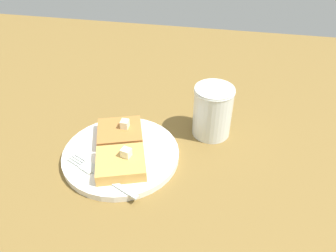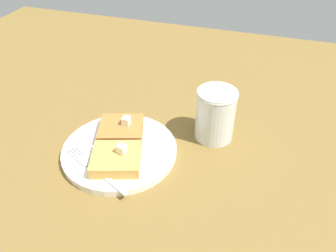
{
  "view_description": "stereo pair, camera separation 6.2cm",
  "coord_description": "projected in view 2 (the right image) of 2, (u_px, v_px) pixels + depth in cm",
  "views": [
    {
      "loc": [
        47.53,
        27.56,
        44.74
      ],
      "look_at": [
        -0.64,
        18.25,
        6.9
      ],
      "focal_mm": 35.0,
      "sensor_mm": 36.0,
      "label": 1
    },
    {
      "loc": [
        45.97,
        33.55,
        44.74
      ],
      "look_at": [
        -0.64,
        18.25,
        6.9
      ],
      "focal_mm": 35.0,
      "sensor_mm": 36.0,
      "label": 2
    }
  ],
  "objects": [
    {
      "name": "table_surface",
      "position": [
        86.0,
        133.0,
        0.69
      ],
      "size": [
        126.64,
        126.64,
        2.4
      ],
      "primitive_type": "cube",
      "color": "brown",
      "rests_on": "ground"
    },
    {
      "name": "butter_pat_secondary",
      "position": [
        122.0,
        149.0,
        0.57
      ],
      "size": [
        1.79,
        1.9,
        1.59
      ],
      "primitive_type": "cube",
      "rotation": [
        0.0,
        0.0,
        1.31
      ],
      "color": "#F1F0C6",
      "rests_on": "toast_slice_middle"
    },
    {
      "name": "butter_pat_primary",
      "position": [
        126.0,
        121.0,
        0.64
      ],
      "size": [
        1.6,
        1.44,
        1.59
      ],
      "primitive_type": "cube",
      "rotation": [
        0.0,
        0.0,
        3.13
      ],
      "color": "#F6EEC9",
      "rests_on": "toast_slice_left"
    },
    {
      "name": "toast_slice_left",
      "position": [
        121.0,
        130.0,
        0.65
      ],
      "size": [
        10.17,
        10.54,
        2.16
      ],
      "primitive_type": "cube",
      "rotation": [
        0.0,
        0.0,
        0.33
      ],
      "color": "#AD6F34",
      "rests_on": "plate"
    },
    {
      "name": "fork",
      "position": [
        93.0,
        167.0,
        0.58
      ],
      "size": [
        8.3,
        15.01,
        0.36
      ],
      "color": "silver",
      "rests_on": "plate"
    },
    {
      "name": "plate",
      "position": [
        120.0,
        150.0,
        0.62
      ],
      "size": [
        21.69,
        21.69,
        1.29
      ],
      "color": "white",
      "rests_on": "table_surface"
    },
    {
      "name": "syrup_jar",
      "position": [
        215.0,
        116.0,
        0.64
      ],
      "size": [
        7.85,
        7.85,
        10.51
      ],
      "color": "#341A05",
      "rests_on": "table_surface"
    },
    {
      "name": "toast_slice_middle",
      "position": [
        116.0,
        159.0,
        0.58
      ],
      "size": [
        10.17,
        10.54,
        2.16
      ],
      "primitive_type": "cube",
      "rotation": [
        0.0,
        0.0,
        0.33
      ],
      "color": "gold",
      "rests_on": "plate"
    }
  ]
}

